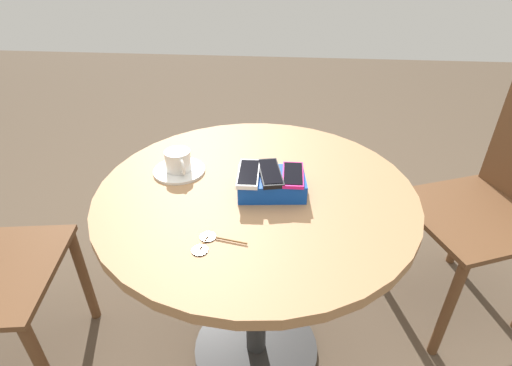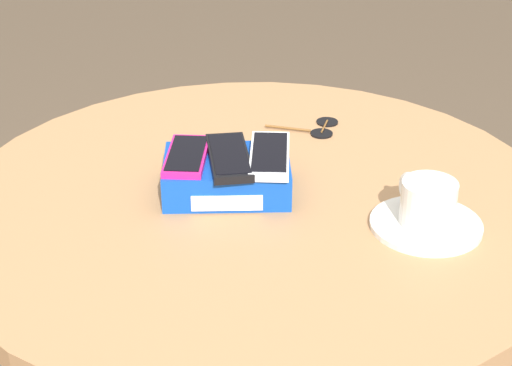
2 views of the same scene
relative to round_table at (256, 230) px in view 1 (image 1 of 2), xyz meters
name	(u,v)px [view 1 (image 1 of 2)]	position (x,y,z in m)	size (l,w,h in m)	color
ground_plane	(256,349)	(0.00, 0.00, -0.57)	(8.00, 8.00, 0.00)	brown
round_table	(256,230)	(0.00, 0.00, 0.00)	(0.88, 0.88, 0.72)	#2D2D2D
phone_box	(271,184)	(-0.04, 0.01, 0.17)	(0.19, 0.14, 0.05)	#0F42AD
phone_magenta	(293,175)	(-0.10, 0.01, 0.20)	(0.06, 0.13, 0.01)	#D11975
phone_black	(270,173)	(-0.04, 0.01, 0.20)	(0.08, 0.15, 0.01)	black
phone_white	(249,174)	(0.02, 0.01, 0.20)	(0.06, 0.14, 0.01)	silver
saucer	(179,170)	(0.23, -0.07, 0.15)	(0.15, 0.15, 0.01)	silver
coffee_cup	(178,160)	(0.23, -0.07, 0.18)	(0.07, 0.10, 0.06)	silver
sunglasses	(207,243)	(0.09, 0.24, 0.15)	(0.12, 0.08, 0.01)	black
chair_far_side	(492,206)	(-0.83, -0.32, -0.09)	(0.55, 0.55, 0.92)	brown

